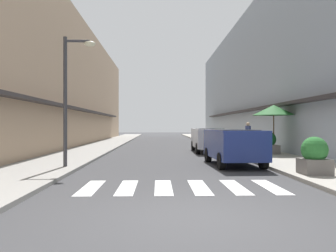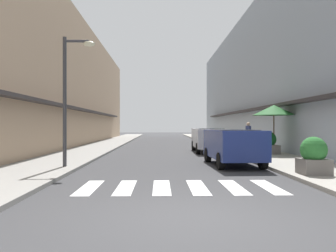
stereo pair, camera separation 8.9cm
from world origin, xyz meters
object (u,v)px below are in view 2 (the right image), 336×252
at_px(parked_car_near, 233,143).
at_px(pedestrian_walking_near, 248,136).
at_px(street_lamp, 70,86).
at_px(parked_car_mid, 209,137).
at_px(planter_midblock, 268,144).
at_px(cafe_umbrella, 274,110).
at_px(planter_corner, 314,156).

xyz_separation_m(parked_car_near, pedestrian_walking_near, (2.34, 6.45, 0.11)).
height_order(street_lamp, pedestrian_walking_near, street_lamp).
bearing_deg(parked_car_near, pedestrian_walking_near, 70.03).
distance_m(parked_car_mid, planter_midblock, 3.79).
relative_size(cafe_umbrella, planter_midblock, 2.17).
height_order(parked_car_mid, planter_midblock, parked_car_mid).
bearing_deg(pedestrian_walking_near, planter_corner, 64.09).
bearing_deg(street_lamp, cafe_umbrella, 29.14).
bearing_deg(cafe_umbrella, planter_midblock, 143.47).
xyz_separation_m(parked_car_mid, cafe_umbrella, (3.11, -2.65, 1.53)).
xyz_separation_m(parked_car_mid, planter_corner, (1.81, -10.11, -0.24)).
distance_m(parked_car_mid, street_lamp, 10.35).
bearing_deg(planter_midblock, cafe_umbrella, -36.53).
bearing_deg(cafe_umbrella, planter_corner, -99.94).
xyz_separation_m(planter_midblock, pedestrian_walking_near, (-0.52, 2.09, 0.36)).
height_order(parked_car_near, planter_midblock, parked_car_near).
relative_size(parked_car_near, street_lamp, 0.84).
bearing_deg(planter_corner, pedestrian_walking_near, 86.84).
distance_m(cafe_umbrella, planter_midblock, 1.81).
bearing_deg(parked_car_near, parked_car_mid, 90.00).
relative_size(parked_car_near, planter_corner, 3.44).
distance_m(cafe_umbrella, pedestrian_walking_near, 2.80).
bearing_deg(planter_midblock, parked_car_near, -123.32).
bearing_deg(parked_car_mid, cafe_umbrella, -40.38).
height_order(planter_midblock, pedestrian_walking_near, pedestrian_walking_near).
distance_m(street_lamp, planter_corner, 8.76).
bearing_deg(parked_car_near, planter_midblock, 56.68).
bearing_deg(cafe_umbrella, parked_car_mid, 139.62).
bearing_deg(parked_car_near, planter_corner, -61.28).
xyz_separation_m(street_lamp, planter_corner, (8.12, -2.21, -2.41)).
height_order(parked_car_near, cafe_umbrella, cafe_umbrella).
bearing_deg(cafe_umbrella, parked_car_near, -126.74).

